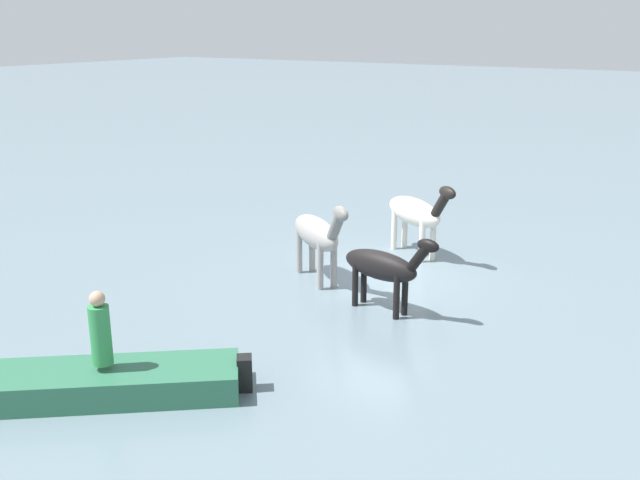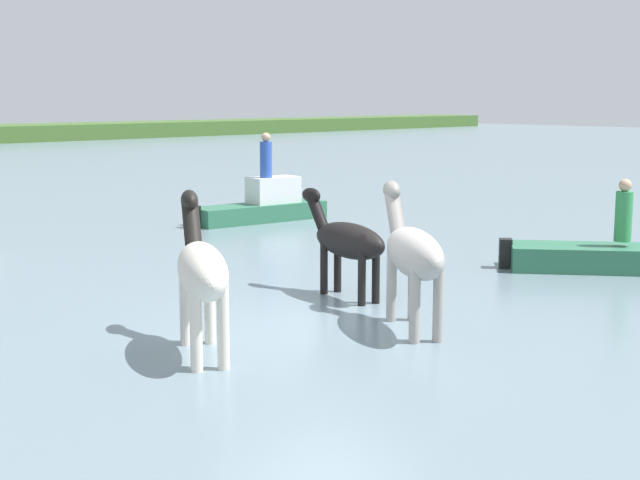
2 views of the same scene
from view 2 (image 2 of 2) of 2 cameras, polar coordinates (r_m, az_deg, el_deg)
ground_plane at (r=13.04m, az=0.25°, el=-5.48°), size 166.47×166.47×0.00m
horse_chestnut_trailing at (r=14.65m, az=1.70°, el=-0.03°), size 0.79×2.25×1.74m
horse_gray_outer at (r=12.66m, az=5.93°, el=-0.80°), size 1.78×2.39×2.02m
horse_pinto_flank at (r=11.45m, az=-7.57°, el=-1.91°), size 1.62×2.45×2.02m
boat_motor_center at (r=23.92m, az=-3.74°, el=1.94°), size 4.02×1.47×1.31m
boat_tender_starboard at (r=17.99m, az=18.30°, el=-1.35°), size 3.38×3.82×0.72m
person_helmsman_aft at (r=23.77m, az=-3.47°, el=5.31°), size 0.32×0.32×1.19m
person_boatman_standing at (r=17.86m, az=18.80°, el=1.67°), size 0.32×0.32×1.19m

